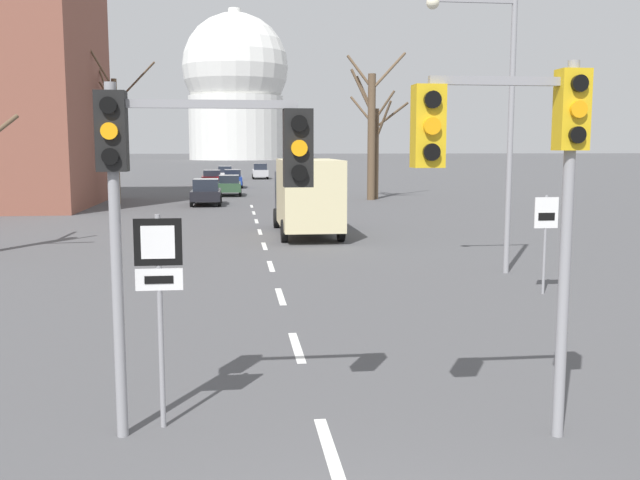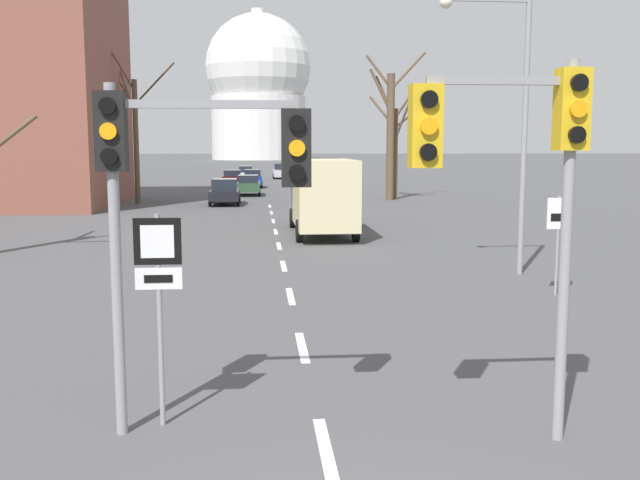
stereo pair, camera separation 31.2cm
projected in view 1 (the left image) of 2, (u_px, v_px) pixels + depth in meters
lane_stripe_0 at (330, 450)px, 8.58m from camera, size 0.16×2.00×0.01m
lane_stripe_1 at (297, 347)px, 13.01m from camera, size 0.16×2.00×0.01m
lane_stripe_2 at (280, 296)px, 17.44m from camera, size 0.16×2.00×0.01m
lane_stripe_3 at (271, 266)px, 21.87m from camera, size 0.16×2.00×0.01m
lane_stripe_4 at (264, 246)px, 26.30m from camera, size 0.16×2.00×0.01m
lane_stripe_5 at (260, 232)px, 30.73m from camera, size 0.16×2.00×0.01m
lane_stripe_6 at (256, 221)px, 35.16m from camera, size 0.16×2.00×0.01m
lane_stripe_7 at (254, 213)px, 39.59m from camera, size 0.16×2.00×0.01m
lane_stripe_8 at (252, 206)px, 44.02m from camera, size 0.16×2.00×0.01m
traffic_signal_near_left at (182, 172)px, 8.68m from camera, size 2.60×0.34×4.40m
traffic_signal_near_right at (520, 156)px, 8.49m from camera, size 2.12×0.34×4.65m
route_sign_post at (159, 283)px, 9.06m from camera, size 0.60×0.08×2.79m
speed_limit_sign at (546, 227)px, 17.52m from camera, size 0.60×0.08×2.46m
street_lamp_right at (494, 104)px, 20.03m from camera, size 2.60×0.36×7.73m
sedan_near_left at (229, 185)px, 53.66m from camera, size 1.82×4.14×1.55m
sedan_near_right at (260, 171)px, 82.31m from camera, size 1.81×4.49×1.77m
sedan_mid_centre at (212, 178)px, 66.98m from camera, size 1.91×4.08×1.50m
sedan_far_left at (206, 192)px, 44.92m from camera, size 1.90×4.41×1.66m
sedan_far_right at (225, 173)px, 78.08m from camera, size 1.75×4.57×1.58m
sedan_distant_centre at (233, 179)px, 64.10m from camera, size 1.75×4.03×1.64m
delivery_truck at (307, 194)px, 29.48m from camera, size 2.44×7.20×3.14m
bare_tree_right_near at (372, 129)px, 49.00m from camera, size 4.55×2.69×10.39m
bare_tree_left_far at (115, 130)px, 45.11m from camera, size 4.78×4.71×10.79m
bare_tree_right_far at (376, 145)px, 49.74m from camera, size 3.67×2.74×8.58m
capitol_dome at (236, 87)px, 206.40m from camera, size 30.48×30.48×43.05m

